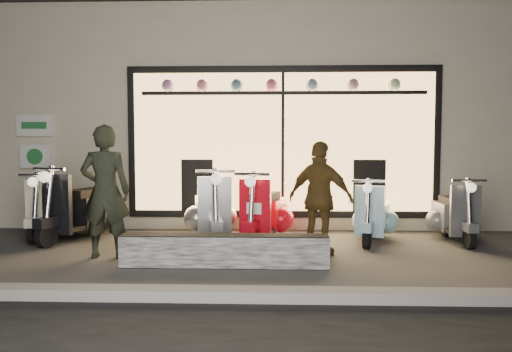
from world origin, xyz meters
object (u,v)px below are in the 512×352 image
(man, at_px, (105,192))
(woman, at_px, (320,199))
(graffiti_barrier, at_px, (225,251))
(scooter_silver, at_px, (211,212))
(scooter_red, at_px, (266,213))

(man, distance_m, woman, 2.90)
(graffiti_barrier, distance_m, scooter_silver, 1.76)
(graffiti_barrier, height_order, scooter_red, scooter_red)
(scooter_silver, distance_m, man, 1.85)
(graffiti_barrier, distance_m, woman, 1.53)
(scooter_red, xyz_separation_m, woman, (0.76, -1.04, 0.35))
(scooter_red, height_order, woman, woman)
(man, bearing_deg, graffiti_barrier, 160.22)
(scooter_red, relative_size, man, 0.84)
(scooter_silver, xyz_separation_m, scooter_red, (0.86, 0.00, -0.02))
(woman, bearing_deg, graffiti_barrier, 55.36)
(graffiti_barrier, relative_size, scooter_silver, 1.66)
(man, relative_size, woman, 1.14)
(scooter_silver, distance_m, scooter_red, 0.86)
(graffiti_barrier, distance_m, scooter_red, 1.78)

